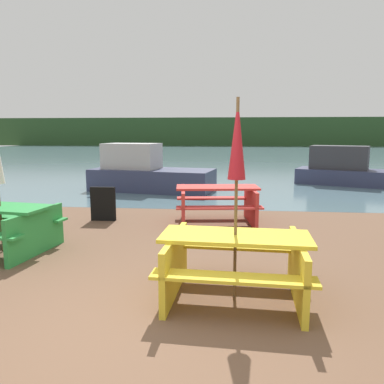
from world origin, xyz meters
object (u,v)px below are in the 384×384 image
(picnic_table_yellow, at_px, (235,259))
(signboard, at_px, (103,204))
(boat, at_px, (147,173))
(picnic_table_green, at_px, (1,224))
(picnic_table_red, at_px, (217,201))
(umbrella_crimson, at_px, (237,144))
(boat_second, at_px, (354,171))

(picnic_table_yellow, height_order, signboard, picnic_table_yellow)
(boat, distance_m, signboard, 4.43)
(boat, height_order, signboard, boat)
(picnic_table_green, distance_m, picnic_table_red, 4.13)
(umbrella_crimson, bearing_deg, signboard, 127.86)
(picnic_table_green, height_order, boat, boat)
(picnic_table_yellow, bearing_deg, boat, 109.16)
(picnic_table_red, bearing_deg, boat, 119.48)
(picnic_table_green, xyz_separation_m, signboard, (0.93, 2.27, -0.08))
(boat, bearing_deg, picnic_table_green, -87.36)
(umbrella_crimson, height_order, boat, umbrella_crimson)
(picnic_table_yellow, height_order, picnic_table_red, picnic_table_red)
(umbrella_crimson, relative_size, boat, 0.54)
(picnic_table_yellow, xyz_separation_m, boat, (-2.80, 8.05, 0.11))
(boat_second, distance_m, signboard, 9.74)
(picnic_table_yellow, height_order, picnic_table_green, picnic_table_yellow)
(picnic_table_green, relative_size, umbrella_crimson, 0.76)
(umbrella_crimson, xyz_separation_m, signboard, (-2.82, 3.63, -1.43))
(picnic_table_green, relative_size, boat_second, 0.37)
(picnic_table_yellow, height_order, boat_second, boat_second)
(picnic_table_yellow, height_order, boat, boat)
(picnic_table_yellow, height_order, umbrella_crimson, umbrella_crimson)
(picnic_table_green, bearing_deg, umbrella_crimson, -19.93)
(picnic_table_green, relative_size, signboard, 2.34)
(picnic_table_yellow, relative_size, boat_second, 0.38)
(signboard, bearing_deg, umbrella_crimson, -52.14)
(umbrella_crimson, bearing_deg, picnic_table_green, 160.07)
(picnic_table_green, bearing_deg, boat, 81.89)
(picnic_table_green, bearing_deg, signboard, 67.72)
(picnic_table_yellow, distance_m, boat, 8.52)
(boat_second, bearing_deg, umbrella_crimson, -91.37)
(picnic_table_yellow, relative_size, picnic_table_green, 1.02)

